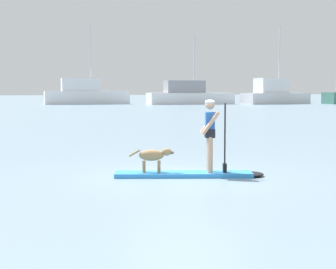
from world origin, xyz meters
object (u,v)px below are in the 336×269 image
paddleboard (193,174)px  moored_boat_starboard (189,95)px  person_paddler (210,130)px  moored_boat_outer (274,94)px  dog (154,156)px  moored_boat_far_starboard (85,94)px

paddleboard → moored_boat_starboard: bearing=67.1°
person_paddler → moored_boat_outer: moored_boat_outer is taller
dog → moored_boat_starboard: (26.50, 60.25, 0.76)m
moored_boat_outer → person_paddler: bearing=-122.8°
paddleboard → moored_boat_far_starboard: size_ratio=0.29×
paddleboard → moored_boat_starboard: size_ratio=0.28×
person_paddler → dog: size_ratio=1.67×
moored_boat_far_starboard → moored_boat_starboard: size_ratio=0.97×
person_paddler → moored_boat_outer: (37.08, 57.64, 0.30)m
paddleboard → moored_boat_far_starboard: 66.64m
dog → moored_boat_far_starboard: size_ratio=0.09×
moored_boat_far_starboard → moored_boat_outer: size_ratio=1.08×
moored_boat_starboard → person_paddler: bearing=-112.6°
paddleboard → moored_boat_starboard: (25.64, 60.56, 1.19)m
dog → moored_boat_outer: bearing=56.2°
moored_boat_far_starboard → moored_boat_outer: 26.50m
dog → moored_boat_far_starboard: 66.49m
moored_boat_far_starboard → moored_boat_outer: bearing=-17.6°
moored_boat_starboard → moored_boat_outer: 12.20m
moored_boat_far_starboard → moored_boat_starboard: 14.33m
dog → person_paddler: bearing=-19.9°
paddleboard → person_paddler: bearing=-19.9°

